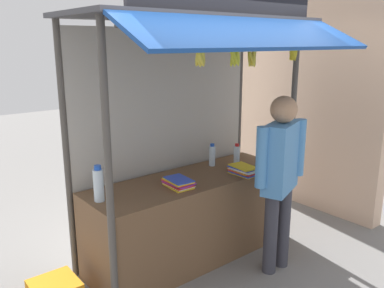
{
  "coord_description": "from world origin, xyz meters",
  "views": [
    {
      "loc": [
        -2.4,
        -2.94,
        2.17
      ],
      "look_at": [
        0.0,
        0.0,
        1.2
      ],
      "focal_mm": 37.64,
      "sensor_mm": 36.0,
      "label": 1
    }
  ],
  "objects_px": {
    "water_bottle_far_left": "(99,184)",
    "magazine_stack_back_left": "(244,170)",
    "banana_bunch_inner_left": "(200,57)",
    "banana_bunch_leftmost": "(235,57)",
    "vendor_person": "(280,169)",
    "magazine_stack_left": "(178,183)",
    "banana_bunch_rightmost": "(252,57)",
    "water_bottle_rear_center": "(237,155)",
    "banana_bunch_inner_right": "(293,54)",
    "water_bottle_center": "(212,155)"
  },
  "relations": [
    {
      "from": "water_bottle_far_left",
      "to": "magazine_stack_back_left",
      "type": "relative_size",
      "value": 1.0
    },
    {
      "from": "banana_bunch_inner_left",
      "to": "banana_bunch_leftmost",
      "type": "distance_m",
      "value": 0.38
    },
    {
      "from": "vendor_person",
      "to": "magazine_stack_left",
      "type": "bearing_deg",
      "value": 119.96
    },
    {
      "from": "water_bottle_far_left",
      "to": "vendor_person",
      "type": "bearing_deg",
      "value": -27.18
    },
    {
      "from": "magazine_stack_left",
      "to": "banana_bunch_rightmost",
      "type": "bearing_deg",
      "value": -31.09
    },
    {
      "from": "water_bottle_rear_center",
      "to": "magazine_stack_left",
      "type": "height_order",
      "value": "water_bottle_rear_center"
    },
    {
      "from": "banana_bunch_inner_right",
      "to": "water_bottle_center",
      "type": "bearing_deg",
      "value": 126.32
    },
    {
      "from": "water_bottle_far_left",
      "to": "magazine_stack_back_left",
      "type": "bearing_deg",
      "value": -10.59
    },
    {
      "from": "magazine_stack_back_left",
      "to": "magazine_stack_left",
      "type": "xyz_separation_m",
      "value": [
        -0.75,
        0.12,
        -0.0
      ]
    },
    {
      "from": "magazine_stack_back_left",
      "to": "banana_bunch_inner_right",
      "type": "relative_size",
      "value": 1.16
    },
    {
      "from": "magazine_stack_back_left",
      "to": "banana_bunch_inner_right",
      "type": "distance_m",
      "value": 1.25
    },
    {
      "from": "water_bottle_far_left",
      "to": "magazine_stack_left",
      "type": "xyz_separation_m",
      "value": [
        0.73,
        -0.15,
        -0.11
      ]
    },
    {
      "from": "water_bottle_far_left",
      "to": "magazine_stack_left",
      "type": "bearing_deg",
      "value": -11.79
    },
    {
      "from": "water_bottle_center",
      "to": "magazine_stack_back_left",
      "type": "xyz_separation_m",
      "value": [
        0.06,
        -0.42,
        -0.07
      ]
    },
    {
      "from": "water_bottle_far_left",
      "to": "banana_bunch_leftmost",
      "type": "bearing_deg",
      "value": -24.81
    },
    {
      "from": "magazine_stack_left",
      "to": "banana_bunch_inner_right",
      "type": "bearing_deg",
      "value": -16.63
    },
    {
      "from": "magazine_stack_left",
      "to": "banana_bunch_inner_right",
      "type": "distance_m",
      "value": 1.68
    },
    {
      "from": "banana_bunch_inner_right",
      "to": "vendor_person",
      "type": "relative_size",
      "value": 0.16
    },
    {
      "from": "banana_bunch_inner_left",
      "to": "banana_bunch_inner_right",
      "type": "distance_m",
      "value": 1.19
    },
    {
      "from": "magazine_stack_back_left",
      "to": "banana_bunch_rightmost",
      "type": "bearing_deg",
      "value": -128.14
    },
    {
      "from": "banana_bunch_rightmost",
      "to": "banana_bunch_leftmost",
      "type": "height_order",
      "value": "same"
    },
    {
      "from": "water_bottle_center",
      "to": "banana_bunch_rightmost",
      "type": "distance_m",
      "value": 1.25
    },
    {
      "from": "banana_bunch_inner_left",
      "to": "banana_bunch_leftmost",
      "type": "relative_size",
      "value": 0.96
    },
    {
      "from": "water_bottle_rear_center",
      "to": "banana_bunch_inner_left",
      "type": "height_order",
      "value": "banana_bunch_inner_left"
    },
    {
      "from": "banana_bunch_rightmost",
      "to": "banana_bunch_inner_right",
      "type": "xyz_separation_m",
      "value": [
        0.58,
        -0.0,
        0.02
      ]
    },
    {
      "from": "water_bottle_far_left",
      "to": "magazine_stack_back_left",
      "type": "xyz_separation_m",
      "value": [
        1.48,
        -0.28,
        -0.11
      ]
    },
    {
      "from": "banana_bunch_leftmost",
      "to": "vendor_person",
      "type": "bearing_deg",
      "value": -33.37
    },
    {
      "from": "banana_bunch_rightmost",
      "to": "banana_bunch_leftmost",
      "type": "distance_m",
      "value": 0.22
    },
    {
      "from": "vendor_person",
      "to": "banana_bunch_rightmost",
      "type": "bearing_deg",
      "value": 101.53
    },
    {
      "from": "water_bottle_far_left",
      "to": "banana_bunch_inner_right",
      "type": "xyz_separation_m",
      "value": [
        1.89,
        -0.5,
        1.06
      ]
    },
    {
      "from": "magazine_stack_left",
      "to": "banana_bunch_leftmost",
      "type": "relative_size",
      "value": 1.01
    },
    {
      "from": "magazine_stack_back_left",
      "to": "vendor_person",
      "type": "bearing_deg",
      "value": -91.61
    },
    {
      "from": "magazine_stack_left",
      "to": "banana_bunch_inner_right",
      "type": "height_order",
      "value": "banana_bunch_inner_right"
    },
    {
      "from": "magazine_stack_left",
      "to": "banana_bunch_leftmost",
      "type": "height_order",
      "value": "banana_bunch_leftmost"
    },
    {
      "from": "magazine_stack_back_left",
      "to": "magazine_stack_left",
      "type": "distance_m",
      "value": 0.76
    },
    {
      "from": "magazine_stack_back_left",
      "to": "vendor_person",
      "type": "relative_size",
      "value": 0.19
    },
    {
      "from": "water_bottle_far_left",
      "to": "banana_bunch_leftmost",
      "type": "distance_m",
      "value": 1.58
    },
    {
      "from": "water_bottle_rear_center",
      "to": "water_bottle_far_left",
      "type": "relative_size",
      "value": 0.76
    },
    {
      "from": "banana_bunch_leftmost",
      "to": "water_bottle_rear_center",
      "type": "bearing_deg",
      "value": 41.1
    },
    {
      "from": "water_bottle_center",
      "to": "banana_bunch_inner_left",
      "type": "bearing_deg",
      "value": -138.39
    },
    {
      "from": "water_bottle_far_left",
      "to": "water_bottle_rear_center",
      "type": "bearing_deg",
      "value": -0.25
    },
    {
      "from": "magazine_stack_left",
      "to": "vendor_person",
      "type": "relative_size",
      "value": 0.18
    },
    {
      "from": "water_bottle_center",
      "to": "banana_bunch_inner_left",
      "type": "relative_size",
      "value": 0.86
    },
    {
      "from": "water_bottle_center",
      "to": "banana_bunch_rightmost",
      "type": "relative_size",
      "value": 0.79
    },
    {
      "from": "banana_bunch_inner_left",
      "to": "magazine_stack_back_left",
      "type": "bearing_deg",
      "value": 15.86
    },
    {
      "from": "magazine_stack_left",
      "to": "banana_bunch_leftmost",
      "type": "distance_m",
      "value": 1.26
    },
    {
      "from": "water_bottle_center",
      "to": "vendor_person",
      "type": "height_order",
      "value": "vendor_person"
    },
    {
      "from": "banana_bunch_inner_right",
      "to": "magazine_stack_left",
      "type": "bearing_deg",
      "value": 163.37
    },
    {
      "from": "water_bottle_rear_center",
      "to": "banana_bunch_inner_left",
      "type": "relative_size",
      "value": 0.84
    },
    {
      "from": "banana_bunch_leftmost",
      "to": "magazine_stack_left",
      "type": "bearing_deg",
      "value": 135.28
    }
  ]
}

